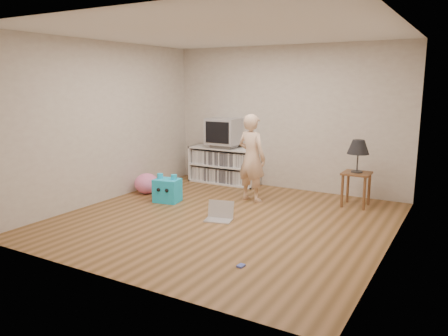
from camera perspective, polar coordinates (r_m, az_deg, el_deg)
name	(u,v)px	position (r m, az deg, el deg)	size (l,w,h in m)	color
ground	(224,219)	(6.34, 0.05, -6.74)	(4.50, 4.50, 0.00)	brown
walls	(224,130)	(6.06, 0.05, 5.03)	(4.52, 4.52, 2.60)	#BEB2A7
ceiling	(224,32)	(6.07, 0.06, 17.34)	(4.50, 4.50, 0.01)	white
media_unit	(225,165)	(8.53, 0.07, 0.36)	(1.40, 0.45, 0.70)	white
dvd_deck	(224,146)	(8.45, 0.02, 2.91)	(0.45, 0.35, 0.07)	gray
crt_tv	(224,131)	(8.41, 0.01, 4.83)	(0.60, 0.53, 0.50)	#9C9CA1
side_table	(356,181)	(7.21, 16.89, -1.59)	(0.42, 0.42, 0.55)	brown
table_lamp	(358,148)	(7.12, 17.13, 2.54)	(0.34, 0.34, 0.52)	#333333
person	(252,158)	(7.18, 3.63, 1.31)	(0.53, 0.35, 1.45)	beige
laptop	(220,215)	(6.32, -0.57, -6.11)	(0.44, 0.39, 0.26)	silver
playing_cards	(241,266)	(4.80, 2.23, -12.64)	(0.07, 0.09, 0.02)	#4A5DC7
plush_blue	(167,190)	(7.27, -7.42, -2.87)	(0.45, 0.40, 0.47)	#18BDFD
plush_pink	(147,183)	(7.86, -10.07, -2.00)	(0.42, 0.42, 0.36)	pink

